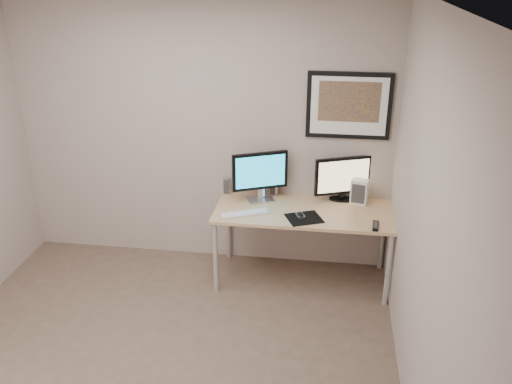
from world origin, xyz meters
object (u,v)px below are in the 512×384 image
Objects in this scene: monitor_large at (260,174)px; speaker_left at (227,186)px; phone_dock at (262,193)px; keyboard at (244,213)px; framed_art at (349,106)px; desk at (303,216)px; fan_unit at (359,192)px; speaker_right at (275,186)px; monitor_tv at (343,178)px.

monitor_large is 0.40m from speaker_left.
monitor_large is at bearing -18.60° from speaker_left.
keyboard is at bearing -112.90° from phone_dock.
framed_art is at bearing 5.32° from keyboard.
fan_unit reaches higher than desk.
speaker_right is 0.52m from keyboard.
fan_unit is at bearing -19.23° from monitor_large.
desk is 0.57m from fan_unit.
speaker_right is (-0.64, 0.04, -0.14)m from monitor_tv.
speaker_left reaches higher than phone_dock.
framed_art is 1.01m from monitor_large.
framed_art is at bearing 157.24° from fan_unit.
speaker_left is at bearing -176.55° from framed_art.
speaker_right is at bearing -177.75° from framed_art.
monitor_large is at bearing -161.11° from fan_unit.
monitor_tv is at bearing -14.98° from monitor_large.
fan_unit is at bearing 17.05° from speaker_right.
monitor_large is 0.41m from keyboard.
desk is 3.10× the size of monitor_tv.
speaker_left is (-1.11, -0.07, -0.81)m from framed_art.
speaker_right is 0.80m from fan_unit.
fan_unit is (0.92, 0.07, -0.15)m from monitor_large.
keyboard is at bearing -162.62° from desk.
keyboard is (-0.11, -0.35, -0.06)m from phone_dock.
monitor_tv is 4.04× the size of phone_dock.
monitor_tv reaches higher than keyboard.
desk is 3.58× the size of keyboard.
monitor_tv is at bearing 19.48° from speaker_right.
speaker_right reaches higher than desk.
speaker_left reaches higher than desk.
framed_art reaches higher than fan_unit.
fan_unit is at bearing -37.52° from monitor_tv.
phone_dock is at bearing -109.48° from speaker_right.
speaker_right is (-0.65, -0.03, -0.81)m from framed_art.
keyboard is at bearing -145.12° from fan_unit.
phone_dock is (-0.11, -0.12, -0.02)m from speaker_right.
speaker_left is at bearing 94.92° from keyboard.
phone_dock is at bearing -169.43° from framed_art.
desk is 0.47m from phone_dock.
monitor_tv reaches higher than phone_dock.
speaker_right is 0.38× the size of keyboard.
framed_art is 4.44× the size of speaker_left.
monitor_large reaches higher than keyboard.
monitor_tv is (-0.01, -0.07, -0.66)m from framed_art.
speaker_right is 0.16m from phone_dock.
desk is at bearing -22.64° from speaker_right.
keyboard is (-0.10, -0.31, -0.26)m from monitor_large.
framed_art is 1.68× the size of keyboard.
speaker_left is 0.46m from speaker_right.
framed_art is 0.80m from fan_unit.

